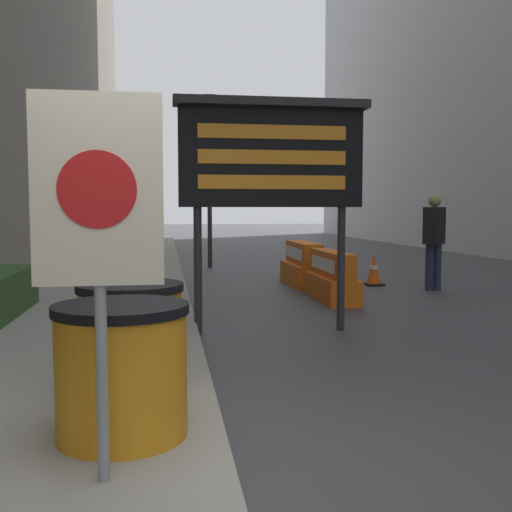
{
  "coord_description": "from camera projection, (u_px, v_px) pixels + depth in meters",
  "views": [
    {
      "loc": [
        -0.36,
        -3.11,
        1.54
      ],
      "look_at": [
        0.94,
        5.46,
        0.86
      ],
      "focal_mm": 42.0,
      "sensor_mm": 36.0,
      "label": 1
    }
  ],
  "objects": [
    {
      "name": "warning_sign",
      "position": [
        98.0,
        216.0,
        2.94
      ],
      "size": [
        0.64,
        0.08,
        1.95
      ],
      "color": "gray",
      "rests_on": "sidewalk_left"
    },
    {
      "name": "pedestrian_worker",
      "position": [
        434.0,
        234.0,
        11.35
      ],
      "size": [
        0.54,
        0.55,
        1.83
      ],
      "rotation": [
        0.0,
        0.0,
        3.96
      ],
      "color": "#23283D",
      "rests_on": "ground_plane"
    },
    {
      "name": "barrel_drum_middle",
      "position": [
        131.0,
        335.0,
        4.64
      ],
      "size": [
        0.82,
        0.82,
        0.82
      ],
      "color": "orange",
      "rests_on": "sidewalk_left"
    },
    {
      "name": "jersey_barrier_orange_near",
      "position": [
        303.0,
        266.0,
        12.23
      ],
      "size": [
        0.64,
        1.76,
        0.87
      ],
      "color": "orange",
      "rests_on": "ground_plane"
    },
    {
      "name": "ground_plane",
      "position": [
        236.0,
        494.0,
        3.23
      ],
      "size": [
        120.0,
        120.0,
        0.0
      ],
      "primitive_type": "plane",
      "color": "#3F3F42"
    },
    {
      "name": "traffic_light_near_curb",
      "position": [
        210.0,
        144.0,
        15.78
      ],
      "size": [
        0.28,
        0.44,
        4.52
      ],
      "color": "#2D2D30",
      "rests_on": "ground_plane"
    },
    {
      "name": "barrel_drum_foreground",
      "position": [
        122.0,
        370.0,
        3.64
      ],
      "size": [
        0.82,
        0.82,
        0.82
      ],
      "color": "orange",
      "rests_on": "sidewalk_left"
    },
    {
      "name": "message_board",
      "position": [
        271.0,
        157.0,
        7.34
      ],
      "size": [
        2.39,
        0.36,
        2.87
      ],
      "color": "#28282B",
      "rests_on": "ground_plane"
    },
    {
      "name": "traffic_cone_near",
      "position": [
        374.0,
        270.0,
        12.14
      ],
      "size": [
        0.36,
        0.36,
        0.64
      ],
      "color": "black",
      "rests_on": "ground_plane"
    },
    {
      "name": "jersey_barrier_orange_far",
      "position": [
        332.0,
        279.0,
        10.13
      ],
      "size": [
        0.53,
        1.75,
        0.83
      ],
      "color": "orange",
      "rests_on": "ground_plane"
    }
  ]
}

